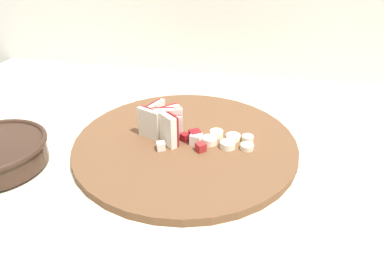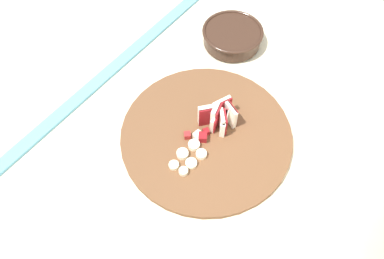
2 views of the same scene
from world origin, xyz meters
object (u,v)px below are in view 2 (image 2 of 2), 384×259
(apple_dice_pile, at_px, (199,133))
(banana_slice_rows, at_px, (189,157))
(apple_wedge_fan, at_px, (219,116))
(ceramic_bowl, at_px, (232,36))
(cutting_board, at_px, (206,135))

(apple_dice_pile, bearing_deg, banana_slice_rows, 15.52)
(apple_wedge_fan, xyz_separation_m, apple_dice_pile, (0.06, -0.02, -0.02))
(apple_wedge_fan, relative_size, ceramic_bowl, 0.51)
(apple_dice_pile, height_order, ceramic_bowl, ceramic_bowl)
(cutting_board, height_order, ceramic_bowl, ceramic_bowl)
(apple_wedge_fan, bearing_deg, ceramic_bowl, -152.80)
(apple_wedge_fan, height_order, apple_dice_pile, apple_wedge_fan)
(cutting_board, bearing_deg, apple_dice_pile, -40.84)
(apple_wedge_fan, xyz_separation_m, ceramic_bowl, (-0.28, -0.14, -0.02))
(apple_dice_pile, relative_size, banana_slice_rows, 0.98)
(apple_wedge_fan, bearing_deg, cutting_board, -8.34)
(ceramic_bowl, bearing_deg, banana_slice_rows, 19.36)
(cutting_board, relative_size, banana_slice_rows, 4.47)
(cutting_board, relative_size, ceramic_bowl, 2.40)
(apple_wedge_fan, relative_size, apple_dice_pile, 0.97)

